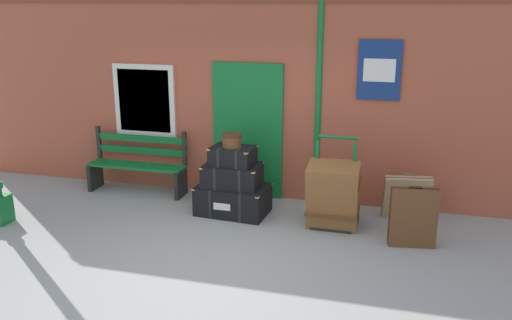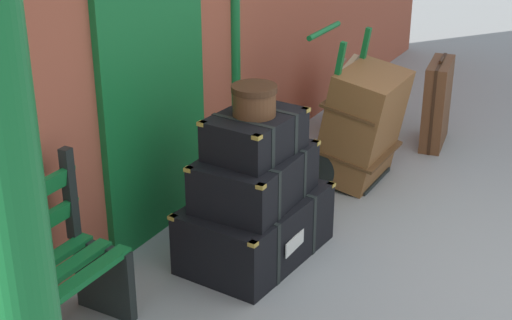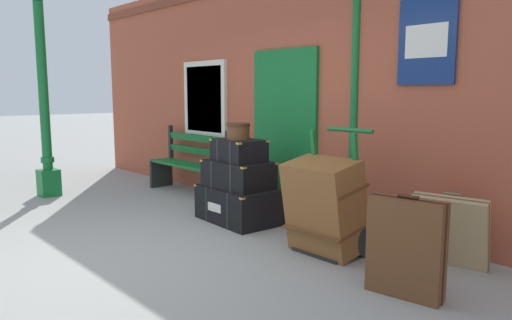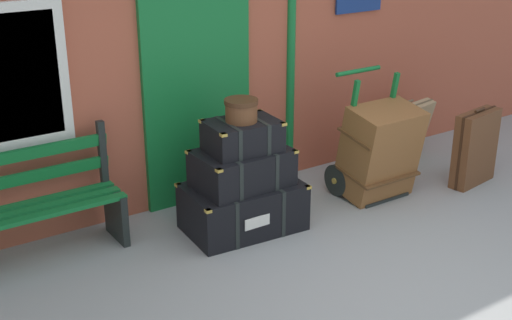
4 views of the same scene
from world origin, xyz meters
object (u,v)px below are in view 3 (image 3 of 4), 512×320
at_px(porters_trolley, 335,223).
at_px(suitcase_cream, 406,248).
at_px(lamp_post, 45,121).
at_px(steamer_trunk_middle, 238,174).
at_px(platform_bench, 190,165).
at_px(steamer_trunk_base, 239,204).
at_px(suitcase_beige, 450,231).
at_px(round_hatbox, 238,130).
at_px(steamer_trunk_top, 239,150).
at_px(large_brown_trunk, 325,206).

xyz_separation_m(porters_trolley, suitcase_cream, (1.04, -0.46, 0.11)).
height_order(lamp_post, steamer_trunk_middle, lamp_post).
xyz_separation_m(platform_bench, steamer_trunk_base, (1.76, -0.51, -0.23)).
xyz_separation_m(steamer_trunk_base, steamer_trunk_middle, (-0.00, 0.00, 0.37)).
distance_m(platform_bench, suitcase_beige, 4.20).
bearing_deg(round_hatbox, steamer_trunk_top, 0.75).
bearing_deg(steamer_trunk_base, suitcase_cream, -10.09).
distance_m(platform_bench, suitcase_cream, 4.37).
distance_m(steamer_trunk_base, round_hatbox, 0.90).
bearing_deg(steamer_trunk_middle, lamp_post, -158.58).
bearing_deg(steamer_trunk_base, steamer_trunk_middle, 162.17).
bearing_deg(platform_bench, steamer_trunk_top, -15.81).
bearing_deg(large_brown_trunk, round_hatbox, 173.84).
bearing_deg(round_hatbox, platform_bench, 164.10).
bearing_deg(steamer_trunk_top, lamp_post, -158.58).
relative_size(round_hatbox, large_brown_trunk, 0.30).
bearing_deg(suitcase_beige, steamer_trunk_top, -170.33).
xyz_separation_m(lamp_post, suitcase_beige, (5.48, 1.61, -0.80)).
bearing_deg(porters_trolley, platform_bench, 171.41).
height_order(steamer_trunk_base, suitcase_beige, suitcase_beige).
height_order(steamer_trunk_base, steamer_trunk_top, steamer_trunk_top).
bearing_deg(steamer_trunk_middle, suitcase_cream, -10.11).
bearing_deg(lamp_post, round_hatbox, 21.48).
relative_size(lamp_post, steamer_trunk_top, 4.63).
relative_size(platform_bench, suitcase_cream, 2.00).
height_order(platform_bench, suitcase_cream, platform_bench).
relative_size(lamp_post, suitcase_cream, 3.71).
bearing_deg(suitcase_cream, platform_bench, 167.44).
distance_m(steamer_trunk_middle, suitcase_cream, 2.56).
height_order(steamer_trunk_middle, steamer_trunk_top, steamer_trunk_top).
bearing_deg(platform_bench, round_hatbox, -15.90).
bearing_deg(suitcase_cream, steamer_trunk_middle, 169.89).
distance_m(platform_bench, large_brown_trunk, 3.29).
bearing_deg(steamer_trunk_middle, round_hatbox, 113.48).
bearing_deg(platform_bench, suitcase_cream, -12.56).
distance_m(round_hatbox, suitcase_cream, 2.66).
bearing_deg(steamer_trunk_top, large_brown_trunk, -6.21).
xyz_separation_m(steamer_trunk_base, steamer_trunk_top, (0.00, 0.01, 0.66)).
distance_m(steamer_trunk_top, suitcase_beige, 2.53).
xyz_separation_m(steamer_trunk_middle, steamer_trunk_top, (0.01, 0.00, 0.29)).
height_order(large_brown_trunk, suitcase_cream, large_brown_trunk).
distance_m(lamp_post, platform_bench, 2.23).
bearing_deg(lamp_post, suitcase_beige, 16.37).
xyz_separation_m(suitcase_cream, suitcase_beige, (-0.07, 0.87, -0.05)).
xyz_separation_m(lamp_post, steamer_trunk_middle, (3.04, 1.19, -0.55)).
distance_m(suitcase_cream, suitcase_beige, 0.87).
bearing_deg(suitcase_cream, suitcase_beige, 94.74).
distance_m(steamer_trunk_middle, suitcase_beige, 2.49).
xyz_separation_m(round_hatbox, suitcase_beige, (2.44, 0.41, -0.78)).
xyz_separation_m(steamer_trunk_middle, porters_trolley, (1.47, 0.02, -0.31)).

